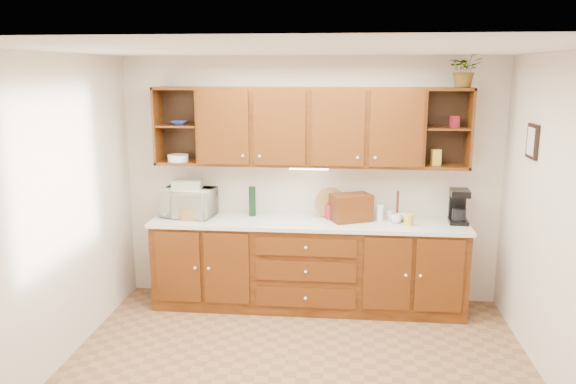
% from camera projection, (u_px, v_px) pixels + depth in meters
% --- Properties ---
extents(floor, '(4.00, 4.00, 0.00)m').
position_uv_depth(floor, '(296.00, 378.00, 4.57)').
color(floor, olive).
rests_on(floor, ground).
extents(ceiling, '(4.00, 4.00, 0.00)m').
position_uv_depth(ceiling, '(297.00, 49.00, 4.02)').
color(ceiling, white).
rests_on(ceiling, back_wall).
extents(back_wall, '(4.00, 0.00, 4.00)m').
position_uv_depth(back_wall, '(310.00, 181.00, 6.00)').
color(back_wall, beige).
rests_on(back_wall, floor).
extents(left_wall, '(0.00, 3.50, 3.50)m').
position_uv_depth(left_wall, '(48.00, 218.00, 4.49)').
color(left_wall, beige).
rests_on(left_wall, floor).
extents(right_wall, '(0.00, 3.50, 3.50)m').
position_uv_depth(right_wall, '(568.00, 231.00, 4.10)').
color(right_wall, beige).
rests_on(right_wall, floor).
extents(base_cabinets, '(3.20, 0.60, 0.90)m').
position_uv_depth(base_cabinets, '(308.00, 265.00, 5.88)').
color(base_cabinets, '#341305').
rests_on(base_cabinets, floor).
extents(countertop, '(3.24, 0.64, 0.04)m').
position_uv_depth(countertop, '(308.00, 223.00, 5.78)').
color(countertop, silver).
rests_on(countertop, base_cabinets).
extents(upper_cabinets, '(3.20, 0.33, 0.80)m').
position_uv_depth(upper_cabinets, '(311.00, 127.00, 5.71)').
color(upper_cabinets, '#341305').
rests_on(upper_cabinets, back_wall).
extents(undercabinet_light, '(0.40, 0.05, 0.02)m').
position_uv_depth(undercabinet_light, '(309.00, 168.00, 5.75)').
color(undercabinet_light, white).
rests_on(undercabinet_light, upper_cabinets).
extents(framed_picture, '(0.03, 0.24, 0.30)m').
position_uv_depth(framed_picture, '(533.00, 141.00, 4.86)').
color(framed_picture, black).
rests_on(framed_picture, right_wall).
extents(wicker_basket, '(0.27, 0.27, 0.13)m').
position_uv_depth(wicker_basket, '(190.00, 212.00, 5.84)').
color(wicker_basket, olive).
rests_on(wicker_basket, countertop).
extents(microwave, '(0.58, 0.43, 0.30)m').
position_uv_depth(microwave, '(188.00, 202.00, 5.92)').
color(microwave, beige).
rests_on(microwave, countertop).
extents(towel_stack, '(0.31, 0.23, 0.09)m').
position_uv_depth(towel_stack, '(187.00, 184.00, 5.88)').
color(towel_stack, tan).
rests_on(towel_stack, microwave).
extents(wine_bottle, '(0.09, 0.09, 0.31)m').
position_uv_depth(wine_bottle, '(252.00, 201.00, 5.94)').
color(wine_bottle, black).
rests_on(wine_bottle, countertop).
extents(woven_tray, '(0.33, 0.17, 0.32)m').
position_uv_depth(woven_tray, '(330.00, 216.00, 5.91)').
color(woven_tray, olive).
rests_on(woven_tray, countertop).
extents(bread_box, '(0.46, 0.39, 0.28)m').
position_uv_depth(bread_box, '(351.00, 208.00, 5.74)').
color(bread_box, '#341305').
rests_on(bread_box, countertop).
extents(mug_tree, '(0.29, 0.29, 0.32)m').
position_uv_depth(mug_tree, '(397.00, 216.00, 5.75)').
color(mug_tree, '#341305').
rests_on(mug_tree, countertop).
extents(canister_red, '(0.11, 0.11, 0.16)m').
position_uv_depth(canister_red, '(330.00, 212.00, 5.82)').
color(canister_red, maroon).
rests_on(canister_red, countertop).
extents(canister_white, '(0.10, 0.10, 0.17)m').
position_uv_depth(canister_white, '(380.00, 213.00, 5.76)').
color(canister_white, white).
rests_on(canister_white, countertop).
extents(canister_yellow, '(0.11, 0.11, 0.12)m').
position_uv_depth(canister_yellow, '(409.00, 220.00, 5.58)').
color(canister_yellow, gold).
rests_on(canister_yellow, countertop).
extents(coffee_maker, '(0.20, 0.25, 0.35)m').
position_uv_depth(coffee_maker, '(459.00, 207.00, 5.67)').
color(coffee_maker, black).
rests_on(coffee_maker, countertop).
extents(bowl_stack, '(0.17, 0.17, 0.04)m').
position_uv_depth(bowl_stack, '(179.00, 123.00, 5.81)').
color(bowl_stack, navy).
rests_on(bowl_stack, upper_cabinets).
extents(plate_stack, '(0.27, 0.27, 0.07)m').
position_uv_depth(plate_stack, '(178.00, 158.00, 5.88)').
color(plate_stack, white).
rests_on(plate_stack, upper_cabinets).
extents(pantry_box_yellow, '(0.10, 0.08, 0.16)m').
position_uv_depth(pantry_box_yellow, '(436.00, 157.00, 5.63)').
color(pantry_box_yellow, gold).
rests_on(pantry_box_yellow, upper_cabinets).
extents(pantry_box_red, '(0.09, 0.08, 0.11)m').
position_uv_depth(pantry_box_red, '(455.00, 122.00, 5.54)').
color(pantry_box_red, maroon).
rests_on(pantry_box_red, upper_cabinets).
extents(potted_plant, '(0.34, 0.31, 0.35)m').
position_uv_depth(potted_plant, '(465.00, 69.00, 5.39)').
color(potted_plant, '#999999').
rests_on(potted_plant, upper_cabinets).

